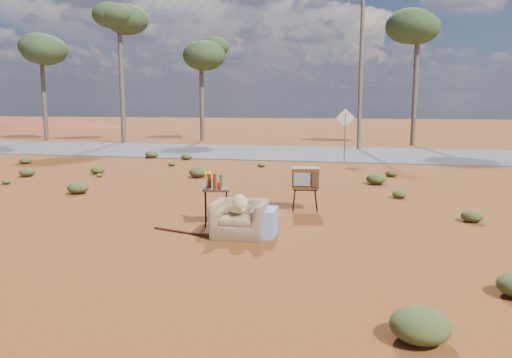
# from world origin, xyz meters

# --- Properties ---
(ground) EXTENTS (140.00, 140.00, 0.00)m
(ground) POSITION_xyz_m (0.00, 0.00, 0.00)
(ground) COLOR brown
(ground) RESTS_ON ground
(highway) EXTENTS (140.00, 7.00, 0.04)m
(highway) POSITION_xyz_m (0.00, 15.00, 0.02)
(highway) COLOR #565659
(highway) RESTS_ON ground
(dirt_mound) EXTENTS (26.00, 18.00, 2.00)m
(dirt_mound) POSITION_xyz_m (-30.00, 34.00, 0.00)
(dirt_mound) COLOR brown
(dirt_mound) RESTS_ON ground
(armchair) EXTENTS (1.16, 0.76, 0.86)m
(armchair) POSITION_xyz_m (0.19, -0.23, 0.40)
(armchair) COLOR olive
(armchair) RESTS_ON ground
(tv_unit) EXTENTS (0.66, 0.56, 0.97)m
(tv_unit) POSITION_xyz_m (1.02, 2.23, 0.72)
(tv_unit) COLOR black
(tv_unit) RESTS_ON ground
(side_table) EXTENTS (0.64, 0.64, 1.05)m
(side_table) POSITION_xyz_m (-0.59, 0.46, 0.77)
(side_table) COLOR #371F14
(side_table) RESTS_ON ground
(rusty_bar) EXTENTS (1.63, 0.55, 0.05)m
(rusty_bar) POSITION_xyz_m (-0.81, -0.37, 0.02)
(rusty_bar) COLOR #4E1F14
(rusty_bar) RESTS_ON ground
(road_sign) EXTENTS (0.78, 0.06, 2.19)m
(road_sign) POSITION_xyz_m (1.50, 12.00, 1.50)
(road_sign) COLOR brown
(road_sign) RESTS_ON ground
(eucalyptus_far_left) EXTENTS (3.20, 3.20, 7.10)m
(eucalyptus_far_left) POSITION_xyz_m (-18.00, 20.00, 5.94)
(eucalyptus_far_left) COLOR brown
(eucalyptus_far_left) RESTS_ON ground
(eucalyptus_left) EXTENTS (3.20, 3.20, 8.10)m
(eucalyptus_left) POSITION_xyz_m (-12.00, 19.00, 6.92)
(eucalyptus_left) COLOR brown
(eucalyptus_left) RESTS_ON ground
(eucalyptus_near_left) EXTENTS (3.20, 3.20, 6.60)m
(eucalyptus_near_left) POSITION_xyz_m (-8.00, 22.00, 5.45)
(eucalyptus_near_left) COLOR brown
(eucalyptus_near_left) RESTS_ON ground
(eucalyptus_center) EXTENTS (3.20, 3.20, 7.60)m
(eucalyptus_center) POSITION_xyz_m (5.00, 21.00, 6.43)
(eucalyptus_center) COLOR brown
(eucalyptus_center) RESTS_ON ground
(utility_pole_center) EXTENTS (1.40, 0.20, 8.00)m
(utility_pole_center) POSITION_xyz_m (2.00, 17.50, 4.15)
(utility_pole_center) COLOR brown
(utility_pole_center) RESTS_ON ground
(scrub_patch) EXTENTS (17.49, 8.07, 0.33)m
(scrub_patch) POSITION_xyz_m (-0.82, 4.41, 0.14)
(scrub_patch) COLOR #485224
(scrub_patch) RESTS_ON ground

